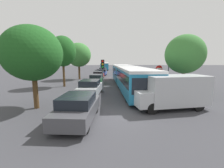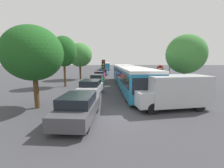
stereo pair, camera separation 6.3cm
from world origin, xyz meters
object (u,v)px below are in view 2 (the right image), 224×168
(city_bus_rear, at_px, (105,66))
(white_van, at_px, (173,91))
(tree_left_near, at_px, (33,55))
(tree_left_far, at_px, (79,56))
(no_entry_sign, at_px, (159,74))
(articulated_bus, at_px, (128,75))
(queued_car_black, at_px, (103,70))
(queued_car_silver, at_px, (90,87))
(queued_car_blue, at_px, (103,72))
(tree_right_near, at_px, (185,54))
(queued_car_red, at_px, (99,75))
(tree_left_mid, at_px, (62,52))
(queued_car_green, at_px, (97,79))
(direction_sign_post, at_px, (169,68))
(queued_car_graphite, at_px, (78,108))
(traffic_light, at_px, (103,69))

(city_bus_rear, relative_size, white_van, 2.22)
(tree_left_near, bearing_deg, tree_left_far, 91.22)
(white_van, xyz_separation_m, no_entry_sign, (0.80, 5.61, 0.64))
(articulated_bus, height_order, queued_car_black, articulated_bus)
(city_bus_rear, xyz_separation_m, queued_car_silver, (0.09, -39.63, -0.70))
(queued_car_blue, distance_m, tree_right_near, 21.10)
(queued_car_red, relative_size, tree_left_mid, 0.64)
(tree_right_near, bearing_deg, articulated_bus, 141.35)
(queued_car_red, bearing_deg, queued_car_green, -174.97)
(city_bus_rear, xyz_separation_m, direction_sign_post, (8.28, -37.68, 1.10))
(no_entry_sign, height_order, tree_left_far, tree_left_far)
(queued_car_green, bearing_deg, city_bus_rear, 3.52)
(queued_car_black, xyz_separation_m, tree_left_near, (-3.14, -29.29, 2.95))
(tree_left_mid, bearing_deg, queued_car_blue, 73.81)
(articulated_bus, xyz_separation_m, tree_right_near, (5.00, -4.00, 2.39))
(queued_car_graphite, height_order, tree_right_near, tree_right_near)
(queued_car_silver, distance_m, tree_left_near, 5.85)
(articulated_bus, height_order, queued_car_graphite, articulated_bus)
(queued_car_green, distance_m, tree_left_far, 7.36)
(traffic_light, bearing_deg, articulated_bus, 144.64)
(queued_car_graphite, bearing_deg, no_entry_sign, -38.10)
(city_bus_rear, distance_m, queued_car_green, 32.69)
(queued_car_black, height_order, white_van, white_van)
(traffic_light, bearing_deg, queued_car_graphite, -1.76)
(articulated_bus, bearing_deg, direction_sign_post, 55.92)
(queued_car_graphite, xyz_separation_m, tree_left_far, (-3.76, 18.63, 3.41))
(queued_car_blue, relative_size, tree_left_far, 0.65)
(direction_sign_post, bearing_deg, queued_car_graphite, 60.09)
(queued_car_black, relative_size, tree_left_near, 0.77)
(city_bus_rear, height_order, direction_sign_post, direction_sign_post)
(tree_left_near, bearing_deg, tree_left_mid, 95.25)
(tree_right_near, bearing_deg, tree_left_near, -160.73)
(articulated_bus, bearing_deg, tree_left_far, -138.79)
(white_van, bearing_deg, queued_car_green, -69.90)
(queued_car_graphite, xyz_separation_m, queued_car_blue, (-0.02, 25.48, -0.04))
(tree_left_far, bearing_deg, queued_car_blue, 61.41)
(queued_car_graphite, bearing_deg, tree_left_far, 14.93)
(queued_car_silver, bearing_deg, city_bus_rear, 3.65)
(tree_left_near, xyz_separation_m, tree_left_far, (-0.35, 16.30, 0.48))
(city_bus_rear, distance_m, queued_car_black, 14.24)
(queued_car_graphite, relative_size, queued_car_green, 1.08)
(queued_car_blue, distance_m, tree_left_far, 8.54)
(articulated_bus, xyz_separation_m, queued_car_black, (-4.21, 20.98, -0.77))
(queued_car_graphite, height_order, queued_car_black, queued_car_graphite)
(queued_car_red, relative_size, tree_left_far, 0.64)
(queued_car_green, height_order, white_van, white_van)
(tree_right_near, bearing_deg, queued_car_silver, -177.25)
(queued_car_silver, height_order, direction_sign_post, direction_sign_post)
(queued_car_green, height_order, direction_sign_post, direction_sign_post)
(tree_left_mid, bearing_deg, articulated_bus, -2.86)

